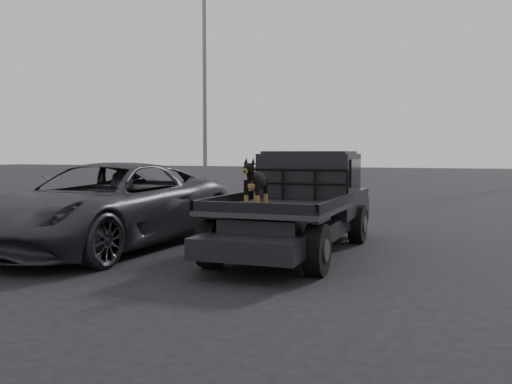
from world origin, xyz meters
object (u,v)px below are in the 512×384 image
at_px(dog, 256,185).
at_px(distant_car_a, 299,168).
at_px(parked_suv, 106,205).
at_px(flatbed_ute, 295,227).
at_px(floodlight_near, 204,19).

relative_size(dog, distant_car_a, 0.16).
height_order(dog, parked_suv, dog).
distance_m(flatbed_ute, distant_car_a, 27.10).
bearing_deg(dog, flatbed_ute, 84.88).
bearing_deg(distant_car_a, parked_suv, -88.59).
xyz_separation_m(distant_car_a, floodlight_near, (-0.79, -12.42, 6.93)).
relative_size(parked_suv, distant_car_a, 1.27).
height_order(flatbed_ute, parked_suv, parked_suv).
distance_m(distant_car_a, floodlight_near, 14.24).
height_order(parked_suv, floodlight_near, floodlight_near).
bearing_deg(parked_suv, dog, -12.34).
bearing_deg(flatbed_ute, parked_suv, -168.63).
relative_size(dog, floodlight_near, 0.05).
bearing_deg(flatbed_ute, dog, -95.12).
height_order(flatbed_ute, distant_car_a, distant_car_a).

